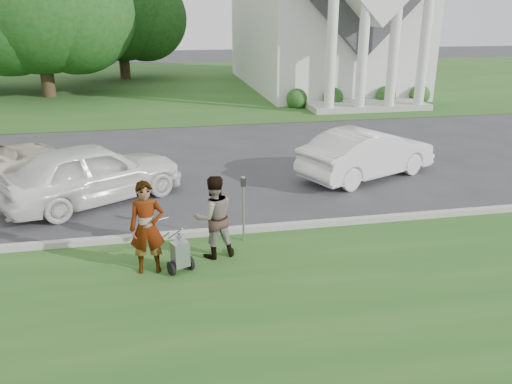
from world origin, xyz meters
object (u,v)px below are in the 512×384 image
object	(u,v)px
striping_cart	(180,255)
car_b	(92,173)
person_left	(147,228)
car_d	(367,153)
person_right	(214,218)
parking_meter_near	(243,201)
tree_back	(120,13)
tree_left	(37,5)

from	to	relation	value
striping_cart	car_b	distance (m)	4.77
person_left	car_b	world-z (taller)	person_left
car_d	person_right	bearing A→B (deg)	106.63
car_d	parking_meter_near	bearing A→B (deg)	106.64
striping_cart	person_left	distance (m)	0.80
tree_back	person_right	distance (m)	30.89
tree_back	car_d	distance (m)	27.68
tree_back	striping_cart	xyz separation A→B (m)	(2.60, -31.01, -4.36)
person_left	parking_meter_near	distance (m)	2.24
parking_meter_near	car_d	distance (m)	5.85
tree_left	car_d	size ratio (longest dim) A/B	2.38
tree_back	striping_cart	distance (m)	31.42
tree_back	person_left	size ratio (longest dim) A/B	5.31
person_right	car_b	distance (m)	4.66
tree_left	car_b	world-z (taller)	tree_left
person_right	parking_meter_near	xyz separation A→B (m)	(0.70, 0.60, 0.07)
tree_back	car_d	xyz separation A→B (m)	(8.47, -26.05, -3.99)
tree_back	person_left	xyz separation A→B (m)	(2.03, -30.87, -3.82)
striping_cart	person_left	world-z (taller)	person_left
person_left	person_right	xyz separation A→B (m)	(1.30, 0.40, -0.04)
parking_meter_near	car_d	world-z (taller)	parking_meter_near
tree_left	striping_cart	distance (m)	24.40
striping_cart	tree_left	bearing A→B (deg)	81.69
person_left	car_d	distance (m)	8.04
car_b	person_left	bearing A→B (deg)	169.16
tree_back	tree_left	bearing A→B (deg)	-116.57
car_d	tree_back	bearing A→B (deg)	-5.99
tree_left	tree_back	world-z (taller)	tree_left
tree_back	person_right	bearing A→B (deg)	-83.77
car_b	person_right	bearing A→B (deg)	-173.88
striping_cart	parking_meter_near	size ratio (longest dim) A/B	0.67
tree_left	person_left	bearing A→B (deg)	-75.23
striping_cart	tree_back	bearing A→B (deg)	70.47
parking_meter_near	car_d	xyz separation A→B (m)	(4.44, 3.81, -0.20)
tree_left	car_b	bearing A→B (deg)	-76.27
parking_meter_near	car_d	bearing A→B (deg)	40.64
person_left	car_b	size ratio (longest dim) A/B	0.39
striping_cart	person_left	xyz separation A→B (m)	(-0.58, 0.14, 0.54)
tree_back	car_d	size ratio (longest dim) A/B	2.15
person_right	car_d	bearing A→B (deg)	-150.39
car_d	tree_left	bearing A→B (deg)	10.63
person_left	parking_meter_near	world-z (taller)	person_left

